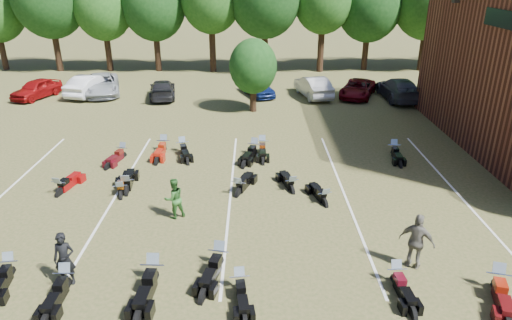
{
  "coord_description": "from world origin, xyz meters",
  "views": [
    {
      "loc": [
        -1.99,
        -14.85,
        9.2
      ],
      "look_at": [
        -1.88,
        4.0,
        1.2
      ],
      "focal_mm": 32.0,
      "sensor_mm": 36.0,
      "label": 1
    }
  ],
  "objects_px": {
    "car_4": "(258,87)",
    "motorcycle_14": "(123,157)",
    "motorcycle_3": "(154,282)",
    "car_0": "(36,89)",
    "person_black": "(64,259)",
    "motorcycle_7": "(61,195)",
    "person_green": "(174,198)",
    "motorcycle_0": "(67,289)",
    "person_grey": "(417,242)"
  },
  "relations": [
    {
      "from": "car_4",
      "to": "motorcycle_14",
      "type": "height_order",
      "value": "car_4"
    },
    {
      "from": "car_4",
      "to": "motorcycle_3",
      "type": "bearing_deg",
      "value": -119.09
    },
    {
      "from": "car_0",
      "to": "person_black",
      "type": "relative_size",
      "value": 2.33
    },
    {
      "from": "car_4",
      "to": "motorcycle_3",
      "type": "relative_size",
      "value": 1.61
    },
    {
      "from": "motorcycle_7",
      "to": "person_green",
      "type": "bearing_deg",
      "value": 172.2
    },
    {
      "from": "car_4",
      "to": "person_green",
      "type": "xyz_separation_m",
      "value": [
        -3.52,
        -18.63,
        0.16
      ]
    },
    {
      "from": "motorcycle_0",
      "to": "motorcycle_14",
      "type": "bearing_deg",
      "value": 95.26
    },
    {
      "from": "person_black",
      "to": "person_green",
      "type": "bearing_deg",
      "value": 53.3
    },
    {
      "from": "motorcycle_14",
      "to": "car_4",
      "type": "bearing_deg",
      "value": 74.51
    },
    {
      "from": "person_green",
      "to": "motorcycle_14",
      "type": "xyz_separation_m",
      "value": [
        -3.72,
        6.19,
        -0.84
      ]
    },
    {
      "from": "car_0",
      "to": "motorcycle_3",
      "type": "bearing_deg",
      "value": -38.59
    },
    {
      "from": "motorcycle_14",
      "to": "motorcycle_0",
      "type": "bearing_deg",
      "value": -69.75
    },
    {
      "from": "person_grey",
      "to": "motorcycle_7",
      "type": "distance_m",
      "value": 14.79
    },
    {
      "from": "car_0",
      "to": "motorcycle_14",
      "type": "distance_m",
      "value": 15.24
    },
    {
      "from": "motorcycle_14",
      "to": "motorcycle_7",
      "type": "bearing_deg",
      "value": -96.5
    },
    {
      "from": "motorcycle_3",
      "to": "person_black",
      "type": "bearing_deg",
      "value": -177.0
    },
    {
      "from": "car_4",
      "to": "motorcycle_14",
      "type": "relative_size",
      "value": 1.96
    },
    {
      "from": "person_black",
      "to": "motorcycle_14",
      "type": "relative_size",
      "value": 0.88
    },
    {
      "from": "person_grey",
      "to": "motorcycle_14",
      "type": "bearing_deg",
      "value": -4.49
    },
    {
      "from": "car_4",
      "to": "person_grey",
      "type": "bearing_deg",
      "value": -97.6
    },
    {
      "from": "person_green",
      "to": "motorcycle_0",
      "type": "height_order",
      "value": "person_green"
    },
    {
      "from": "person_green",
      "to": "motorcycle_3",
      "type": "bearing_deg",
      "value": 59.18
    },
    {
      "from": "person_green",
      "to": "person_grey",
      "type": "height_order",
      "value": "person_grey"
    },
    {
      "from": "person_black",
      "to": "person_green",
      "type": "height_order",
      "value": "person_black"
    },
    {
      "from": "car_4",
      "to": "motorcycle_7",
      "type": "relative_size",
      "value": 1.83
    },
    {
      "from": "car_0",
      "to": "person_grey",
      "type": "bearing_deg",
      "value": -24.03
    },
    {
      "from": "car_0",
      "to": "motorcycle_7",
      "type": "distance_m",
      "value": 17.92
    },
    {
      "from": "car_0",
      "to": "motorcycle_0",
      "type": "height_order",
      "value": "car_0"
    },
    {
      "from": "car_0",
      "to": "motorcycle_3",
      "type": "relative_size",
      "value": 1.69
    },
    {
      "from": "motorcycle_3",
      "to": "motorcycle_7",
      "type": "distance_m",
      "value": 8.07
    },
    {
      "from": "motorcycle_7",
      "to": "person_grey",
      "type": "bearing_deg",
      "value": 171.37
    },
    {
      "from": "person_green",
      "to": "motorcycle_14",
      "type": "distance_m",
      "value": 7.27
    },
    {
      "from": "car_4",
      "to": "person_grey",
      "type": "height_order",
      "value": "person_grey"
    },
    {
      "from": "motorcycle_7",
      "to": "motorcycle_14",
      "type": "xyz_separation_m",
      "value": [
        1.64,
        4.22,
        0.0
      ]
    },
    {
      "from": "car_0",
      "to": "motorcycle_14",
      "type": "height_order",
      "value": "car_0"
    },
    {
      "from": "car_0",
      "to": "person_black",
      "type": "xyz_separation_m",
      "value": [
        10.56,
        -22.13,
        0.18
      ]
    },
    {
      "from": "car_0",
      "to": "motorcycle_7",
      "type": "relative_size",
      "value": 1.92
    },
    {
      "from": "car_4",
      "to": "person_grey",
      "type": "xyz_separation_m",
      "value": [
        4.9,
        -21.96,
        0.3
      ]
    },
    {
      "from": "car_4",
      "to": "motorcycle_0",
      "type": "bearing_deg",
      "value": -125.29
    },
    {
      "from": "motorcycle_7",
      "to": "person_black",
      "type": "bearing_deg",
      "value": 125.81
    },
    {
      "from": "person_grey",
      "to": "motorcycle_7",
      "type": "height_order",
      "value": "person_grey"
    },
    {
      "from": "person_black",
      "to": "person_grey",
      "type": "bearing_deg",
      "value": 0.88
    },
    {
      "from": "person_green",
      "to": "person_black",
      "type": "bearing_deg",
      "value": 26.08
    },
    {
      "from": "person_green",
      "to": "motorcycle_7",
      "type": "relative_size",
      "value": 0.77
    },
    {
      "from": "person_green",
      "to": "motorcycle_3",
      "type": "xyz_separation_m",
      "value": [
        -0.04,
        -4.1,
        -0.84
      ]
    },
    {
      "from": "car_0",
      "to": "person_black",
      "type": "height_order",
      "value": "person_black"
    },
    {
      "from": "car_4",
      "to": "motorcycle_3",
      "type": "xyz_separation_m",
      "value": [
        -3.56,
        -22.73,
        -0.68
      ]
    },
    {
      "from": "car_0",
      "to": "car_4",
      "type": "distance_m",
      "value": 16.82
    },
    {
      "from": "car_4",
      "to": "motorcycle_14",
      "type": "bearing_deg",
      "value": -140.38
    },
    {
      "from": "motorcycle_7",
      "to": "motorcycle_14",
      "type": "height_order",
      "value": "motorcycle_7"
    }
  ]
}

